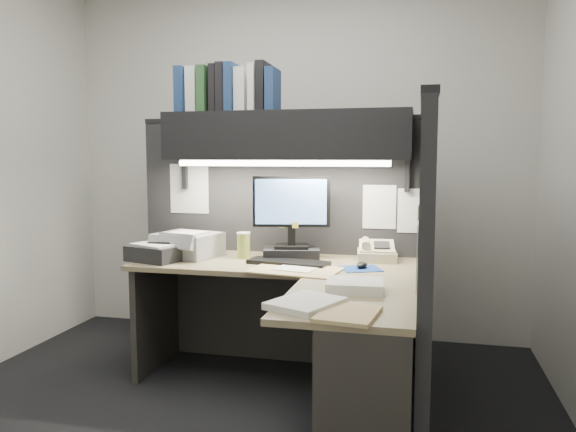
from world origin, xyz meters
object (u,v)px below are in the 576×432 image
(desk, at_px, (310,341))
(notebook_stack, at_px, (157,253))
(monitor, at_px, (292,226))
(coffee_cup, at_px, (244,246))
(overhead_shelf, at_px, (286,136))
(telephone, at_px, (377,252))
(printer, at_px, (188,245))
(keyboard, at_px, (288,263))

(desk, distance_m, notebook_stack, 1.19)
(monitor, relative_size, coffee_cup, 3.34)
(overhead_shelf, height_order, notebook_stack, overhead_shelf)
(telephone, bearing_deg, coffee_cup, -178.18)
(printer, bearing_deg, coffee_cup, 15.96)
(monitor, height_order, notebook_stack, monitor)
(overhead_shelf, distance_m, notebook_stack, 1.09)
(keyboard, relative_size, printer, 1.29)
(overhead_shelf, relative_size, keyboard, 3.19)
(keyboard, relative_size, notebook_stack, 1.53)
(overhead_shelf, distance_m, coffee_cup, 0.74)
(monitor, distance_m, telephone, 0.55)
(telephone, distance_m, notebook_stack, 1.36)
(overhead_shelf, bearing_deg, keyboard, -73.96)
(overhead_shelf, relative_size, notebook_stack, 4.90)
(desk, bearing_deg, printer, 146.06)
(desk, height_order, telephone, telephone)
(overhead_shelf, xyz_separation_m, keyboard, (0.07, -0.25, -0.76))
(monitor, height_order, telephone, monitor)
(keyboard, distance_m, printer, 0.71)
(desk, distance_m, printer, 1.17)
(keyboard, bearing_deg, desk, -56.26)
(overhead_shelf, xyz_separation_m, coffee_cup, (-0.25, -0.12, -0.69))
(notebook_stack, bearing_deg, coffee_cup, 20.81)
(desk, bearing_deg, coffee_cup, 130.93)
(telephone, bearing_deg, printer, 179.67)
(desk, relative_size, telephone, 6.92)
(printer, distance_m, notebook_stack, 0.22)
(printer, bearing_deg, telephone, 20.74)
(desk, height_order, printer, printer)
(notebook_stack, bearing_deg, keyboard, 3.73)
(keyboard, bearing_deg, printer, 179.06)
(monitor, distance_m, coffee_cup, 0.33)
(overhead_shelf, relative_size, coffee_cup, 9.95)
(desk, height_order, coffee_cup, coffee_cup)
(coffee_cup, bearing_deg, telephone, 8.81)
(overhead_shelf, xyz_separation_m, monitor, (0.05, -0.06, -0.56))
(keyboard, distance_m, telephone, 0.57)
(desk, relative_size, overhead_shelf, 1.10)
(overhead_shelf, bearing_deg, printer, -168.14)
(coffee_cup, distance_m, notebook_stack, 0.54)
(desk, distance_m, coffee_cup, 0.91)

